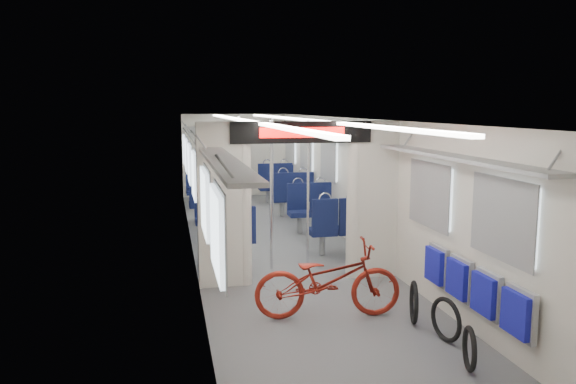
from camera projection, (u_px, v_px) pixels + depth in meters
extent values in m
plane|color=#515456|center=(274.00, 247.00, 10.11)|extent=(12.00, 12.00, 0.00)
cube|color=beige|center=(191.00, 186.00, 9.63)|extent=(0.02, 12.00, 2.30)
cube|color=beige|center=(352.00, 181.00, 10.23)|extent=(0.02, 12.00, 2.30)
cube|color=beige|center=(235.00, 155.00, 15.73)|extent=(2.90, 0.02, 2.30)
cube|color=beige|center=(424.00, 292.00, 4.13)|extent=(2.90, 0.02, 2.30)
cube|color=silver|center=(274.00, 118.00, 9.76)|extent=(2.90, 12.00, 0.02)
cube|color=white|center=(243.00, 120.00, 9.65)|extent=(0.12, 11.40, 0.04)
cube|color=white|center=(305.00, 120.00, 9.88)|extent=(0.12, 11.40, 0.04)
cube|color=beige|center=(221.00, 216.00, 7.79)|extent=(0.65, 0.18, 2.00)
cube|color=beige|center=(374.00, 210.00, 8.25)|extent=(0.65, 0.18, 2.00)
cube|color=beige|center=(300.00, 132.00, 7.85)|extent=(2.90, 0.18, 0.30)
cylinder|color=beige|center=(244.00, 215.00, 7.86)|extent=(0.20, 0.20, 2.00)
cylinder|color=beige|center=(353.00, 211.00, 8.19)|extent=(0.20, 0.20, 2.00)
cube|color=black|center=(302.00, 132.00, 7.74)|extent=(2.00, 0.03, 0.30)
cube|color=#FF0C07|center=(302.00, 132.00, 7.72)|extent=(1.20, 0.02, 0.14)
cube|color=silver|center=(217.00, 232.00, 4.96)|extent=(0.04, 1.00, 0.75)
cube|color=silver|center=(504.00, 219.00, 5.55)|extent=(0.04, 1.00, 0.75)
cube|color=silver|center=(205.00, 203.00, 6.51)|extent=(0.04, 1.00, 0.75)
cube|color=silver|center=(431.00, 195.00, 7.09)|extent=(0.04, 1.00, 0.75)
cube|color=silver|center=(194.00, 175.00, 9.12)|extent=(0.04, 1.00, 0.75)
cube|color=silver|center=(360.00, 171.00, 9.70)|extent=(0.04, 1.00, 0.75)
cube|color=silver|center=(190.00, 164.00, 10.96)|extent=(0.04, 1.00, 0.75)
cube|color=silver|center=(329.00, 161.00, 11.54)|extent=(0.04, 1.00, 0.75)
cube|color=silver|center=(186.00, 155.00, 12.79)|extent=(0.04, 1.00, 0.75)
cube|color=silver|center=(307.00, 153.00, 13.38)|extent=(0.04, 1.00, 0.75)
cube|color=silver|center=(184.00, 150.00, 14.53)|extent=(0.04, 1.00, 0.75)
cube|color=silver|center=(291.00, 148.00, 15.12)|extent=(0.04, 1.00, 0.75)
cube|color=gray|center=(224.00, 162.00, 5.68)|extent=(0.30, 3.60, 0.04)
cube|color=gray|center=(453.00, 157.00, 6.21)|extent=(0.30, 3.60, 0.04)
cube|color=gray|center=(195.00, 134.00, 11.48)|extent=(0.30, 7.60, 0.04)
cube|color=gray|center=(315.00, 133.00, 12.01)|extent=(0.30, 7.60, 0.04)
cube|color=gray|center=(235.00, 161.00, 15.70)|extent=(0.90, 0.05, 2.00)
imported|color=maroon|center=(328.00, 280.00, 6.67)|extent=(1.81, 0.78, 0.92)
cube|color=gray|center=(521.00, 313.00, 5.27)|extent=(0.06, 0.43, 0.49)
cube|color=#101092|center=(515.00, 314.00, 5.25)|extent=(0.06, 0.39, 0.41)
cube|color=gray|center=(488.00, 294.00, 5.80)|extent=(0.06, 0.43, 0.49)
cube|color=#101092|center=(483.00, 295.00, 5.79)|extent=(0.06, 0.39, 0.41)
cube|color=gray|center=(461.00, 279.00, 6.33)|extent=(0.06, 0.43, 0.49)
cube|color=#101092|center=(457.00, 279.00, 6.32)|extent=(0.06, 0.39, 0.41)
cube|color=gray|center=(439.00, 265.00, 6.86)|extent=(0.06, 0.43, 0.49)
cube|color=#101092|center=(434.00, 266.00, 6.85)|extent=(0.06, 0.39, 0.41)
torus|color=black|center=(469.00, 351.00, 5.35)|extent=(0.18, 0.43, 0.44)
torus|color=black|center=(446.00, 322.00, 6.01)|extent=(0.14, 0.49, 0.49)
torus|color=black|center=(414.00, 304.00, 6.52)|extent=(0.20, 0.50, 0.51)
cube|color=#0D143A|center=(242.00, 238.00, 9.03)|extent=(0.41, 0.38, 0.10)
cylinder|color=gray|center=(242.00, 252.00, 9.06)|extent=(0.10, 0.10, 0.35)
cube|color=#0D143A|center=(243.00, 222.00, 8.84)|extent=(0.41, 0.07, 0.50)
torus|color=silver|center=(243.00, 207.00, 8.80)|extent=(0.21, 0.03, 0.21)
cube|color=#0D143A|center=(231.00, 220.00, 10.51)|extent=(0.41, 0.38, 0.10)
cylinder|color=gray|center=(232.00, 232.00, 10.54)|extent=(0.10, 0.10, 0.35)
cube|color=#0D143A|center=(230.00, 203.00, 10.61)|extent=(0.41, 0.07, 0.50)
torus|color=silver|center=(230.00, 190.00, 10.58)|extent=(0.21, 0.03, 0.21)
cube|color=#0D143A|center=(213.00, 240.00, 8.93)|extent=(0.41, 0.38, 0.10)
cylinder|color=gray|center=(213.00, 254.00, 8.97)|extent=(0.10, 0.10, 0.35)
cube|color=#0D143A|center=(213.00, 224.00, 8.74)|extent=(0.41, 0.07, 0.50)
torus|color=silver|center=(213.00, 208.00, 8.70)|extent=(0.21, 0.03, 0.21)
cube|color=#0D143A|center=(206.00, 221.00, 10.41)|extent=(0.41, 0.38, 0.10)
cylinder|color=gray|center=(206.00, 233.00, 10.45)|extent=(0.10, 0.10, 0.35)
cube|color=#0D143A|center=(205.00, 204.00, 10.52)|extent=(0.41, 0.07, 0.50)
torus|color=silver|center=(205.00, 191.00, 10.48)|extent=(0.21, 0.03, 0.21)
cube|color=#0D143A|center=(322.00, 231.00, 9.53)|extent=(0.44, 0.41, 0.10)
cylinder|color=gray|center=(322.00, 244.00, 9.57)|extent=(0.10, 0.10, 0.35)
cube|color=#0D143A|center=(325.00, 215.00, 9.33)|extent=(0.44, 0.08, 0.54)
torus|color=silver|center=(325.00, 199.00, 9.29)|extent=(0.22, 0.03, 0.22)
cube|color=#0D143A|center=(300.00, 214.00, 11.14)|extent=(0.44, 0.41, 0.10)
cylinder|color=gray|center=(300.00, 225.00, 11.17)|extent=(0.10, 0.10, 0.35)
cube|color=#0D143A|center=(298.00, 196.00, 11.25)|extent=(0.44, 0.08, 0.54)
torus|color=silver|center=(298.00, 183.00, 11.21)|extent=(0.22, 0.03, 0.22)
cube|color=#0D143A|center=(348.00, 230.00, 9.63)|extent=(0.44, 0.41, 0.10)
cylinder|color=gray|center=(348.00, 243.00, 9.67)|extent=(0.10, 0.10, 0.35)
cube|color=#0D143A|center=(352.00, 214.00, 9.42)|extent=(0.44, 0.08, 0.54)
torus|color=silver|center=(352.00, 198.00, 9.38)|extent=(0.22, 0.03, 0.22)
cube|color=#0D143A|center=(323.00, 213.00, 11.24)|extent=(0.44, 0.41, 0.10)
cylinder|color=gray|center=(322.00, 224.00, 11.27)|extent=(0.10, 0.10, 0.35)
cube|color=#0D143A|center=(321.00, 196.00, 11.35)|extent=(0.44, 0.08, 0.54)
torus|color=silver|center=(321.00, 183.00, 11.31)|extent=(0.22, 0.03, 0.22)
cube|color=#0D143A|center=(222.00, 204.00, 12.27)|extent=(0.49, 0.45, 0.10)
cylinder|color=gray|center=(222.00, 214.00, 12.30)|extent=(0.10, 0.10, 0.35)
cube|color=#0D143A|center=(223.00, 189.00, 12.04)|extent=(0.49, 0.09, 0.60)
torus|color=silver|center=(222.00, 175.00, 11.99)|extent=(0.24, 0.03, 0.24)
cube|color=#0D143A|center=(215.00, 191.00, 14.05)|extent=(0.49, 0.45, 0.10)
cylinder|color=gray|center=(215.00, 200.00, 14.08)|extent=(0.10, 0.10, 0.35)
cube|color=#0D143A|center=(214.00, 177.00, 14.17)|extent=(0.49, 0.09, 0.60)
torus|color=silver|center=(214.00, 165.00, 14.13)|extent=(0.24, 0.03, 0.24)
cube|color=#0D143A|center=(201.00, 204.00, 12.17)|extent=(0.49, 0.45, 0.10)
cylinder|color=gray|center=(201.00, 215.00, 12.21)|extent=(0.10, 0.10, 0.35)
cube|color=#0D143A|center=(201.00, 190.00, 11.94)|extent=(0.49, 0.09, 0.60)
torus|color=silver|center=(200.00, 176.00, 11.90)|extent=(0.24, 0.03, 0.24)
cube|color=#0D143A|center=(196.00, 192.00, 13.95)|extent=(0.49, 0.45, 0.10)
cylinder|color=gray|center=(196.00, 201.00, 13.99)|extent=(0.10, 0.10, 0.35)
cube|color=#0D143A|center=(196.00, 177.00, 14.08)|extent=(0.49, 0.09, 0.60)
torus|color=silver|center=(195.00, 165.00, 14.03)|extent=(0.24, 0.03, 0.24)
cube|color=#0D143A|center=(282.00, 199.00, 12.90)|extent=(0.47, 0.44, 0.10)
cylinder|color=gray|center=(282.00, 209.00, 12.93)|extent=(0.10, 0.10, 0.35)
cube|color=#0D143A|center=(283.00, 185.00, 12.68)|extent=(0.47, 0.08, 0.58)
torus|color=silver|center=(283.00, 173.00, 12.63)|extent=(0.24, 0.03, 0.24)
cube|color=#0D143A|center=(268.00, 188.00, 14.62)|extent=(0.47, 0.44, 0.10)
cylinder|color=gray|center=(268.00, 197.00, 14.65)|extent=(0.10, 0.10, 0.35)
cube|color=#0D143A|center=(267.00, 174.00, 14.74)|extent=(0.47, 0.08, 0.58)
torus|color=silver|center=(267.00, 164.00, 14.70)|extent=(0.24, 0.03, 0.24)
cube|color=#0D143A|center=(302.00, 198.00, 13.00)|extent=(0.47, 0.44, 0.10)
cylinder|color=gray|center=(301.00, 208.00, 13.03)|extent=(0.10, 0.10, 0.35)
cube|color=#0D143A|center=(303.00, 185.00, 12.77)|extent=(0.47, 0.08, 0.58)
torus|color=silver|center=(303.00, 172.00, 12.73)|extent=(0.24, 0.03, 0.24)
cube|color=#0D143A|center=(286.00, 188.00, 14.72)|extent=(0.47, 0.44, 0.10)
cylinder|color=gray|center=(286.00, 196.00, 14.75)|extent=(0.10, 0.10, 0.35)
cube|color=#0D143A|center=(284.00, 174.00, 14.84)|extent=(0.47, 0.08, 0.58)
torus|color=silver|center=(284.00, 163.00, 14.80)|extent=(0.24, 0.03, 0.24)
cylinder|color=silver|center=(271.00, 196.00, 8.59)|extent=(0.04, 0.04, 2.30)
cylinder|color=silver|center=(308.00, 195.00, 8.70)|extent=(0.04, 0.04, 2.30)
cylinder|color=silver|center=(239.00, 172.00, 11.80)|extent=(0.04, 0.04, 2.30)
cylinder|color=silver|center=(272.00, 171.00, 11.97)|extent=(0.04, 0.04, 2.30)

